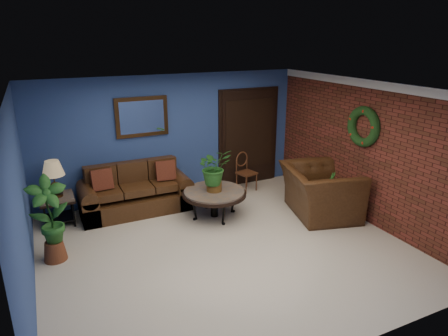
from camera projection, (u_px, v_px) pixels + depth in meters
name	position (u px, v px, depth m)	size (l,w,h in m)	color
floor	(225.00, 248.00, 6.34)	(5.50, 5.50, 0.00)	beige
wall_back	(172.00, 137.00, 8.08)	(5.50, 0.04, 2.50)	navy
wall_left	(20.00, 206.00, 4.83)	(0.04, 5.00, 2.50)	navy
wall_right_brick	(365.00, 152.00, 7.06)	(0.04, 5.00, 2.50)	maroon
ceiling	(225.00, 89.00, 5.54)	(5.50, 5.00, 0.02)	white
crown_molding	(372.00, 84.00, 6.67)	(0.03, 5.00, 0.14)	white
wall_mirror	(142.00, 117.00, 7.66)	(1.02, 0.06, 0.77)	#472A13
closet_door	(248.00, 138.00, 8.83)	(1.44, 0.06, 2.18)	black
wreath	(363.00, 127.00, 6.93)	(0.72, 0.72, 0.16)	black
sofa	(135.00, 195.00, 7.65)	(2.05, 0.88, 0.92)	#442813
coffee_table	(214.00, 194.00, 7.32)	(1.18, 1.18, 0.51)	#4E4844
end_table	(58.00, 203.00, 7.03)	(0.58, 0.58, 0.53)	#4E4844
table_lamp	(53.00, 174.00, 6.86)	(0.38, 0.38, 0.63)	#472A13
side_chair	(245.00, 169.00, 8.60)	(0.43, 0.43, 0.84)	#5B301A
armchair	(320.00, 191.00, 7.41)	(1.39, 1.22, 0.91)	#442813
coffee_plant	(214.00, 168.00, 7.16)	(0.61, 0.53, 0.80)	brown
floor_plant	(327.00, 191.00, 7.55)	(0.42, 0.38, 0.78)	brown
tall_plant	(50.00, 217.00, 5.79)	(0.59, 0.42, 1.32)	brown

